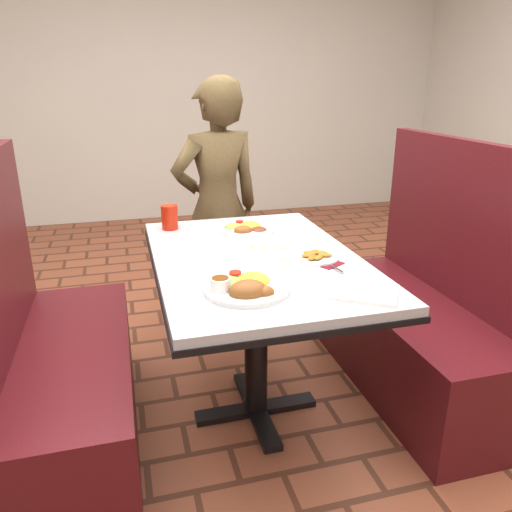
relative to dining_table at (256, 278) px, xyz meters
name	(u,v)px	position (x,y,z in m)	size (l,w,h in m)	color
dining_table	(256,278)	(0.00, 0.00, 0.00)	(0.81, 1.21, 0.75)	#B7B9BC
booth_bench_left	(59,375)	(-0.80, 0.00, -0.32)	(0.47, 1.20, 1.17)	#501217
booth_bench_right	(419,325)	(0.80, 0.00, -0.32)	(0.47, 1.20, 1.17)	#501217
diner_person	(217,209)	(0.02, 0.91, 0.07)	(0.53, 0.35, 1.44)	brown
near_dinner_plate	(245,283)	(-0.13, -0.33, 0.13)	(0.29, 0.29, 0.09)	white
far_dinner_plate	(246,227)	(0.05, 0.34, 0.12)	(0.25, 0.25, 0.06)	white
plantain_plate	(316,257)	(0.22, -0.10, 0.11)	(0.18, 0.18, 0.03)	white
maroon_napkin	(327,263)	(0.24, -0.16, 0.10)	(0.10, 0.10, 0.00)	maroon
spoon_utensil	(332,266)	(0.24, -0.20, 0.10)	(0.01, 0.14, 0.00)	silver
red_tumbler	(170,217)	(-0.29, 0.48, 0.15)	(0.08, 0.08, 0.12)	red
paper_napkin	(363,292)	(0.24, -0.45, 0.10)	(0.22, 0.17, 0.01)	white
knife_utensil	(255,291)	(-0.10, -0.36, 0.11)	(0.01, 0.17, 0.00)	silver
fork_utensil	(247,294)	(-0.14, -0.38, 0.11)	(0.01, 0.16, 0.00)	silver
lettuce_shreds	(261,250)	(0.04, 0.06, 0.10)	(0.28, 0.32, 0.00)	#86B046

